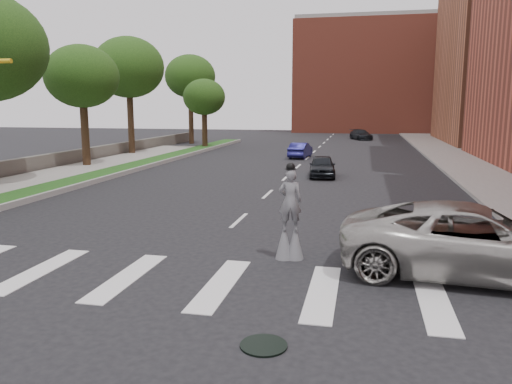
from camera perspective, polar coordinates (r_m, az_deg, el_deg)
ground_plane at (r=12.42m, az=-11.20°, el=-11.45°), size 160.00×160.00×0.00m
grass_median at (r=34.89m, az=-15.60°, el=2.36°), size 2.00×60.00×0.25m
median_curb at (r=34.41m, az=-14.06°, el=2.35°), size 0.20×60.00×0.28m
sidewalk_right at (r=36.69m, az=24.39°, el=2.14°), size 5.00×90.00×0.18m
stone_wall at (r=39.35m, az=-21.40°, el=3.48°), size 0.50×56.00×1.10m
manhole at (r=9.82m, az=0.88°, el=-17.12°), size 0.90×0.90×0.04m
building_backdrop at (r=88.71m, az=13.35°, el=12.56°), size 26.00×14.00×18.00m
stilt_performer at (r=14.62m, az=3.89°, el=-3.30°), size 0.84×0.57×2.86m
suv_crossing at (r=14.34m, az=23.73°, el=-5.18°), size 7.19×3.83×1.92m
car_near at (r=31.87m, az=7.58°, el=2.95°), size 1.94×4.09×1.35m
car_mid at (r=43.30m, az=5.10°, el=4.79°), size 1.75×4.09×1.31m
car_far at (r=67.28m, az=11.90°, el=6.43°), size 3.46×4.91×1.32m
tree_3 at (r=38.36m, az=-19.28°, el=12.30°), size 5.22×5.22×8.72m
tree_4 at (r=47.06m, az=-14.36°, el=13.59°), size 6.32×6.32×10.48m
tree_5 at (r=59.54m, az=-7.54°, el=12.92°), size 5.83×5.83×10.24m
tree_6 at (r=52.48m, az=-5.95°, el=10.69°), size 4.36×4.36×7.17m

